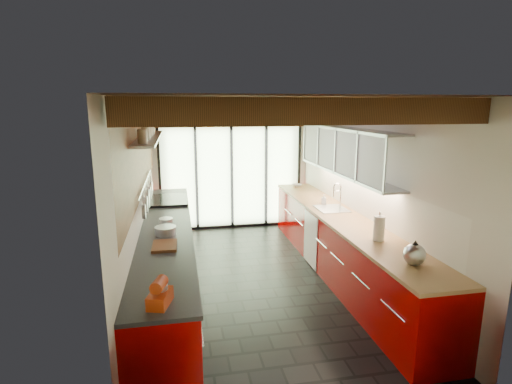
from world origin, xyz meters
TOP-DOWN VIEW (x-y plane):
  - ground at (0.00, 0.00)m, footprint 5.50×5.50m
  - room_shell at (0.00, 0.00)m, footprint 5.50×5.50m
  - ceiling_beams at (-0.00, 0.38)m, footprint 3.14×5.06m
  - glass_door at (0.00, 2.69)m, footprint 2.95×0.10m
  - left_counter at (-1.28, 0.00)m, footprint 0.68×5.00m
  - range_stove at (-1.28, 1.45)m, footprint 0.66×0.90m
  - right_counter at (1.27, 0.00)m, footprint 0.68×5.00m
  - sink_assembly at (1.29, 0.40)m, footprint 0.45×0.52m
  - upper_cabinets_right at (1.43, 0.30)m, footprint 0.34×3.00m
  - left_wall_fixtures at (-1.47, 0.18)m, footprint 0.28×2.60m
  - stand_mixer at (-1.27, -2.24)m, footprint 0.22×0.30m
  - pot_large at (-1.27, -0.05)m, footprint 0.19×0.19m
  - pot_small at (-1.27, -0.39)m, footprint 0.36×0.36m
  - cutting_board at (-1.27, -0.86)m, footprint 0.29×0.39m
  - kettle at (1.27, -1.87)m, footprint 0.29×0.31m
  - paper_towel at (1.27, -1.13)m, footprint 0.14×0.14m
  - soap_bottle at (1.27, 0.74)m, footprint 0.10×0.10m
  - bowl at (1.27, 2.25)m, footprint 0.24×0.24m

SIDE VIEW (x-z plane):
  - ground at x=0.00m, z-range 0.00..0.00m
  - right_counter at x=1.27m, z-range 0.00..0.92m
  - left_counter at x=-1.28m, z-range 0.00..0.92m
  - range_stove at x=-1.28m, z-range -0.01..0.96m
  - cutting_board at x=-1.27m, z-range 0.92..0.95m
  - bowl at x=1.27m, z-range 0.92..0.97m
  - sink_assembly at x=1.29m, z-range 0.75..1.17m
  - pot_small at x=-1.27m, z-range 0.92..1.02m
  - pot_large at x=-1.27m, z-range 0.92..1.04m
  - soap_bottle at x=1.27m, z-range 0.92..1.09m
  - stand_mixer at x=-1.27m, z-range 0.89..1.14m
  - kettle at x=1.27m, z-range 0.90..1.17m
  - paper_towel at x=1.27m, z-range 0.89..1.25m
  - room_shell at x=0.00m, z-range -1.10..4.40m
  - glass_door at x=0.00m, z-range 0.21..3.11m
  - left_wall_fixtures at x=-1.47m, z-range 1.37..2.32m
  - upper_cabinets_right at x=1.43m, z-range 0.35..3.35m
  - ceiling_beams at x=0.00m, z-range 0.01..4.91m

